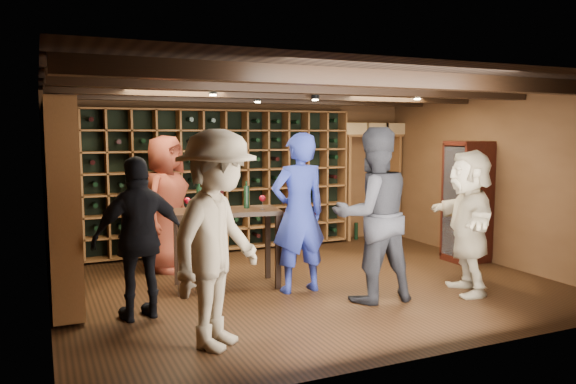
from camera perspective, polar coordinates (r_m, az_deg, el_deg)
name	(u,v)px	position (r m, az deg, el deg)	size (l,w,h in m)	color
ground	(307,284)	(7.18, 1.98, -9.33)	(6.00, 6.00, 0.00)	black
room_shell	(306,90)	(6.99, 1.87, 10.27)	(6.00, 6.00, 6.00)	brown
wine_rack_back	(213,180)	(8.95, -7.59, 1.17)	(4.65, 0.30, 2.20)	brown
wine_rack_left	(60,197)	(7.09, -22.17, -0.52)	(0.30, 2.65, 2.20)	brown
crate_shelf	(372,151)	(10.14, 8.54, 4.11)	(1.20, 0.32, 2.07)	brown
display_cabinet	(467,204)	(8.69, 17.72, -1.16)	(0.55, 0.50, 1.75)	#35100A
man_blue_shirt	(299,213)	(6.68, 1.09, -2.15)	(0.70, 0.46, 1.91)	navy
man_grey_suit	(373,215)	(6.39, 8.60, -2.32)	(0.96, 0.75, 1.97)	black
guest_red_floral	(166,204)	(7.88, -12.32, -1.16)	(0.91, 0.59, 1.87)	maroon
guest_woman_black	(140,238)	(5.92, -14.81, -4.57)	(0.98, 0.41, 1.67)	black
guest_khaki	(218,240)	(4.99, -7.12, -4.84)	(1.25, 0.72, 1.94)	#85745C
guest_beige	(469,222)	(6.99, 17.88, -2.89)	(1.58, 0.50, 1.71)	#C1AF8D
tasting_table	(226,219)	(6.93, -6.32, -2.79)	(1.36, 0.82, 1.25)	black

